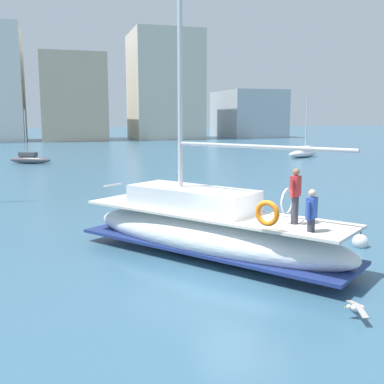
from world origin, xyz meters
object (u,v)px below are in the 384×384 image
object	(u,v)px
seagull	(356,308)
moored_catamaran	(303,153)
mooring_buoy	(360,242)
main_sailboat	(208,229)
moored_sloop_far	(30,159)

from	to	relation	value
seagull	moored_catamaran	bearing A→B (deg)	61.46
mooring_buoy	main_sailboat	bearing A→B (deg)	174.94
seagull	mooring_buoy	size ratio (longest dim) A/B	1.11
main_sailboat	moored_catamaran	xyz separation A→B (m)	(22.15, 32.27, -0.37)
moored_catamaran	moored_sloop_far	bearing A→B (deg)	177.21
seagull	mooring_buoy	bearing A→B (deg)	52.77
seagull	moored_sloop_far	bearing A→B (deg)	102.10
moored_catamaran	seagull	distance (m)	42.92
moored_sloop_far	main_sailboat	bearing A→B (deg)	-78.69
main_sailboat	seagull	bearing A→B (deg)	-73.15
main_sailboat	mooring_buoy	distance (m)	5.48
seagull	main_sailboat	bearing A→B (deg)	106.85
moored_catamaran	seagull	size ratio (longest dim) A/B	6.85
moored_sloop_far	seagull	distance (m)	40.00
moored_catamaran	mooring_buoy	distance (m)	36.78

